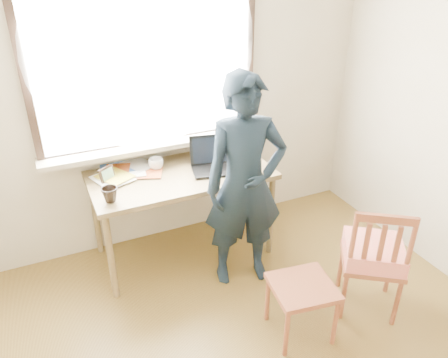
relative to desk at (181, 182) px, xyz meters
name	(u,v)px	position (x,y,z in m)	size (l,w,h in m)	color
room_shell	(292,131)	(0.07, -1.43, 0.94)	(3.52, 4.02, 2.61)	beige
desk	(181,182)	(0.00, 0.00, 0.00)	(1.45, 0.72, 0.77)	brown
laptop	(214,161)	(0.28, -0.03, 0.14)	(0.43, 0.37, 0.25)	black
mug_white	(156,164)	(-0.16, 0.15, 0.13)	(0.12, 0.12, 0.09)	white
mug_dark	(110,195)	(-0.60, -0.21, 0.13)	(0.12, 0.12, 0.11)	black
mouse	(243,164)	(0.51, -0.10, 0.10)	(0.10, 0.07, 0.04)	black
desk_clutter	(135,170)	(-0.33, 0.16, 0.10)	(0.79, 0.53, 0.05)	white
book_a	(129,169)	(-0.37, 0.22, 0.09)	(0.20, 0.27, 0.02)	white
book_b	(216,149)	(0.43, 0.29, 0.09)	(0.20, 0.27, 0.02)	white
picture_frame	(107,175)	(-0.56, 0.10, 0.14)	(0.12, 0.09, 0.11)	black
work_chair	(302,292)	(0.41, -1.18, -0.35)	(0.45, 0.44, 0.41)	brown
side_chair	(373,254)	(0.99, -1.18, -0.22)	(0.57, 0.56, 0.90)	brown
person	(245,184)	(0.33, -0.48, 0.14)	(0.61, 0.40, 1.67)	black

